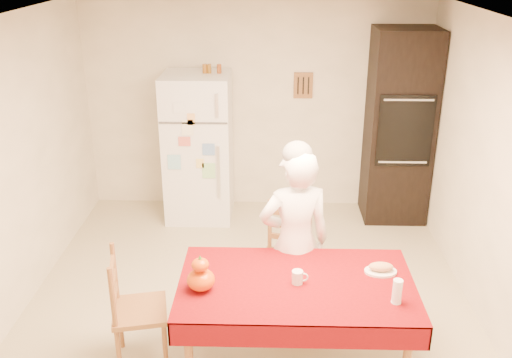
{
  "coord_description": "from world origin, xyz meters",
  "views": [
    {
      "loc": [
        0.19,
        -4.29,
        3.01
      ],
      "look_at": [
        0.06,
        0.2,
        1.16
      ],
      "focal_mm": 40.0,
      "sensor_mm": 36.0,
      "label": 1
    }
  ],
  "objects_px": {
    "chair_far": "(286,253)",
    "dining_table": "(296,291)",
    "oven_cabinet": "(399,127)",
    "coffee_mug": "(297,277)",
    "seated_woman": "(295,243)",
    "refrigerator": "(199,148)",
    "chair_left": "(131,305)",
    "wine_glass": "(397,291)",
    "bread_plate": "(381,271)",
    "pumpkin_lower": "(201,280)"
  },
  "relations": [
    {
      "from": "refrigerator",
      "to": "chair_far",
      "type": "xyz_separation_m",
      "value": [
        0.98,
        -1.79,
        -0.34
      ]
    },
    {
      "from": "dining_table",
      "to": "wine_glass",
      "type": "relative_size",
      "value": 9.66
    },
    {
      "from": "dining_table",
      "to": "bread_plate",
      "type": "xyz_separation_m",
      "value": [
        0.63,
        0.15,
        0.08
      ]
    },
    {
      "from": "refrigerator",
      "to": "chair_left",
      "type": "xyz_separation_m",
      "value": [
        -0.21,
        -2.61,
        -0.34
      ]
    },
    {
      "from": "chair_far",
      "to": "oven_cabinet",
      "type": "bearing_deg",
      "value": 70.37
    },
    {
      "from": "seated_woman",
      "to": "coffee_mug",
      "type": "xyz_separation_m",
      "value": [
        -0.0,
        -0.53,
        0.01
      ]
    },
    {
      "from": "pumpkin_lower",
      "to": "refrigerator",
      "type": "bearing_deg",
      "value": 97.3
    },
    {
      "from": "oven_cabinet",
      "to": "coffee_mug",
      "type": "height_order",
      "value": "oven_cabinet"
    },
    {
      "from": "chair_left",
      "to": "wine_glass",
      "type": "height_order",
      "value": "chair_left"
    },
    {
      "from": "dining_table",
      "to": "coffee_mug",
      "type": "xyz_separation_m",
      "value": [
        0.0,
        -0.01,
        0.12
      ]
    },
    {
      "from": "oven_cabinet",
      "to": "chair_left",
      "type": "relative_size",
      "value": 2.32
    },
    {
      "from": "oven_cabinet",
      "to": "chair_far",
      "type": "height_order",
      "value": "oven_cabinet"
    },
    {
      "from": "seated_woman",
      "to": "wine_glass",
      "type": "height_order",
      "value": "seated_woman"
    },
    {
      "from": "refrigerator",
      "to": "chair_left",
      "type": "distance_m",
      "value": 2.64
    },
    {
      "from": "seated_woman",
      "to": "coffee_mug",
      "type": "relative_size",
      "value": 15.98
    },
    {
      "from": "wine_glass",
      "to": "bread_plate",
      "type": "height_order",
      "value": "wine_glass"
    },
    {
      "from": "chair_far",
      "to": "coffee_mug",
      "type": "bearing_deg",
      "value": -70.51
    },
    {
      "from": "chair_far",
      "to": "bread_plate",
      "type": "bearing_deg",
      "value": -30.73
    },
    {
      "from": "wine_glass",
      "to": "chair_far",
      "type": "bearing_deg",
      "value": 123.31
    },
    {
      "from": "coffee_mug",
      "to": "bread_plate",
      "type": "xyz_separation_m",
      "value": [
        0.62,
        0.16,
        -0.04
      ]
    },
    {
      "from": "oven_cabinet",
      "to": "pumpkin_lower",
      "type": "xyz_separation_m",
      "value": [
        -1.93,
        -2.81,
        -0.26
      ]
    },
    {
      "from": "dining_table",
      "to": "chair_left",
      "type": "xyz_separation_m",
      "value": [
        -1.24,
        0.05,
        -0.18
      ]
    },
    {
      "from": "dining_table",
      "to": "seated_woman",
      "type": "bearing_deg",
      "value": 89.5
    },
    {
      "from": "refrigerator",
      "to": "dining_table",
      "type": "bearing_deg",
      "value": -68.84
    },
    {
      "from": "chair_far",
      "to": "seated_woman",
      "type": "distance_m",
      "value": 0.46
    },
    {
      "from": "chair_left",
      "to": "seated_woman",
      "type": "height_order",
      "value": "seated_woman"
    },
    {
      "from": "oven_cabinet",
      "to": "chair_far",
      "type": "distance_m",
      "value": 2.33
    },
    {
      "from": "refrigerator",
      "to": "wine_glass",
      "type": "bearing_deg",
      "value": -59.57
    },
    {
      "from": "refrigerator",
      "to": "coffee_mug",
      "type": "distance_m",
      "value": 2.86
    },
    {
      "from": "dining_table",
      "to": "wine_glass",
      "type": "height_order",
      "value": "wine_glass"
    },
    {
      "from": "refrigerator",
      "to": "chair_left",
      "type": "relative_size",
      "value": 1.79
    },
    {
      "from": "chair_far",
      "to": "dining_table",
      "type": "bearing_deg",
      "value": -70.75
    },
    {
      "from": "dining_table",
      "to": "coffee_mug",
      "type": "bearing_deg",
      "value": -66.2
    },
    {
      "from": "chair_left",
      "to": "chair_far",
      "type": "bearing_deg",
      "value": -67.37
    },
    {
      "from": "chair_left",
      "to": "pumpkin_lower",
      "type": "bearing_deg",
      "value": -117.26
    },
    {
      "from": "chair_left",
      "to": "bread_plate",
      "type": "distance_m",
      "value": 1.89
    },
    {
      "from": "refrigerator",
      "to": "oven_cabinet",
      "type": "relative_size",
      "value": 0.77
    },
    {
      "from": "chair_far",
      "to": "wine_glass",
      "type": "bearing_deg",
      "value": -40.99
    },
    {
      "from": "dining_table",
      "to": "bread_plate",
      "type": "bearing_deg",
      "value": 13.64
    },
    {
      "from": "seated_woman",
      "to": "wine_glass",
      "type": "bearing_deg",
      "value": 120.21
    },
    {
      "from": "wine_glass",
      "to": "pumpkin_lower",
      "type": "bearing_deg",
      "value": 174.67
    },
    {
      "from": "chair_far",
      "to": "pumpkin_lower",
      "type": "height_order",
      "value": "chair_far"
    },
    {
      "from": "chair_far",
      "to": "coffee_mug",
      "type": "distance_m",
      "value": 0.93
    },
    {
      "from": "dining_table",
      "to": "pumpkin_lower",
      "type": "height_order",
      "value": "pumpkin_lower"
    },
    {
      "from": "refrigerator",
      "to": "seated_woman",
      "type": "bearing_deg",
      "value": -64.22
    },
    {
      "from": "pumpkin_lower",
      "to": "dining_table",
      "type": "bearing_deg",
      "value": 8.67
    },
    {
      "from": "pumpkin_lower",
      "to": "chair_far",
      "type": "bearing_deg",
      "value": 57.39
    },
    {
      "from": "dining_table",
      "to": "refrigerator",
      "type": "bearing_deg",
      "value": 111.16
    },
    {
      "from": "chair_far",
      "to": "bread_plate",
      "type": "xyz_separation_m",
      "value": [
        0.68,
        -0.72,
        0.26
      ]
    },
    {
      "from": "oven_cabinet",
      "to": "bread_plate",
      "type": "xyz_separation_m",
      "value": [
        -0.62,
        -2.56,
        -0.33
      ]
    }
  ]
}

